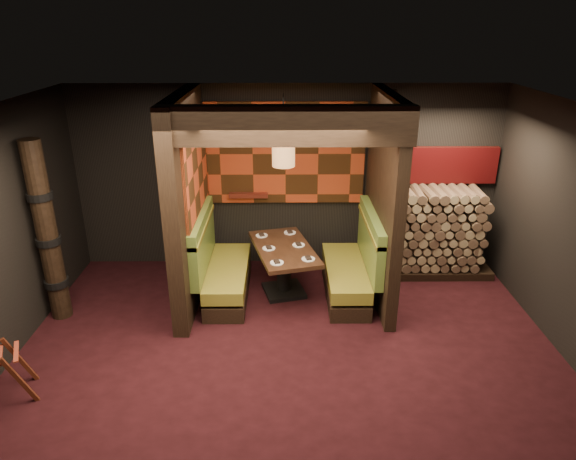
# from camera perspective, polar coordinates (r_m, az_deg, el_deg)

# --- Properties ---
(floor) EXTENTS (6.50, 5.50, 0.02)m
(floor) POSITION_cam_1_polar(r_m,az_deg,el_deg) (6.15, 0.12, -14.77)
(floor) COLOR black
(floor) RESTS_ON ground
(ceiling) EXTENTS (6.50, 5.50, 0.02)m
(ceiling) POSITION_cam_1_polar(r_m,az_deg,el_deg) (4.97, 0.14, 12.59)
(ceiling) COLOR black
(ceiling) RESTS_ON ground
(wall_back) EXTENTS (6.50, 0.02, 2.85)m
(wall_back) POSITION_cam_1_polar(r_m,az_deg,el_deg) (7.99, -0.10, 5.83)
(wall_back) COLOR black
(wall_back) RESTS_ON ground
(partition_left) EXTENTS (0.20, 2.20, 2.85)m
(partition_left) POSITION_cam_1_polar(r_m,az_deg,el_deg) (7.05, -11.07, 3.11)
(partition_left) COLOR black
(partition_left) RESTS_ON floor
(partition_right) EXTENTS (0.15, 2.10, 2.85)m
(partition_right) POSITION_cam_1_polar(r_m,az_deg,el_deg) (7.11, 10.52, 3.32)
(partition_right) COLOR black
(partition_right) RESTS_ON floor
(header_beam) EXTENTS (2.85, 0.18, 0.44)m
(header_beam) POSITION_cam_1_polar(r_m,az_deg,el_deg) (5.70, -0.20, 11.52)
(header_beam) COLOR black
(header_beam) RESTS_ON partition_left
(tapa_back_panel) EXTENTS (2.40, 0.06, 1.55)m
(tapa_back_panel) POSITION_cam_1_polar(r_m,az_deg,el_deg) (7.84, -0.28, 8.49)
(tapa_back_panel) COLOR #AC3A1A
(tapa_back_panel) RESTS_ON wall_back
(tapa_side_panel) EXTENTS (0.04, 1.85, 1.45)m
(tapa_side_panel) POSITION_cam_1_polar(r_m,az_deg,el_deg) (7.07, -10.13, 6.85)
(tapa_side_panel) COLOR #AC3A1A
(tapa_side_panel) RESTS_ON partition_left
(lacquer_shelf) EXTENTS (0.60, 0.12, 0.07)m
(lacquer_shelf) POSITION_cam_1_polar(r_m,az_deg,el_deg) (7.98, -4.41, 3.89)
(lacquer_shelf) COLOR #541B13
(lacquer_shelf) RESTS_ON wall_back
(booth_bench_left) EXTENTS (0.68, 1.60, 1.14)m
(booth_bench_left) POSITION_cam_1_polar(r_m,az_deg,el_deg) (7.39, -7.52, -4.36)
(booth_bench_left) COLOR black
(booth_bench_left) RESTS_ON floor
(booth_bench_right) EXTENTS (0.68, 1.60, 1.14)m
(booth_bench_right) POSITION_cam_1_polar(r_m,az_deg,el_deg) (7.40, 7.22, -4.31)
(booth_bench_right) COLOR black
(booth_bench_right) RESTS_ON floor
(dining_table) EXTENTS (1.07, 1.52, 0.73)m
(dining_table) POSITION_cam_1_polar(r_m,az_deg,el_deg) (7.33, -0.46, -3.58)
(dining_table) COLOR black
(dining_table) RESTS_ON floor
(place_settings) EXTENTS (0.83, 1.20, 0.03)m
(place_settings) POSITION_cam_1_polar(r_m,az_deg,el_deg) (7.23, -0.47, -1.83)
(place_settings) COLOR white
(place_settings) RESTS_ON dining_table
(pendant_lamp) EXTENTS (0.30, 0.30, 0.93)m
(pendant_lamp) POSITION_cam_1_polar(r_m,az_deg,el_deg) (6.72, -0.51, 8.98)
(pendant_lamp) COLOR #AA7442
(pendant_lamp) RESTS_ON ceiling
(luggage_rack) EXTENTS (0.71, 0.62, 0.64)m
(luggage_rack) POSITION_cam_1_polar(r_m,az_deg,el_deg) (6.26, -29.02, -13.58)
(luggage_rack) COLOR #471D0F
(luggage_rack) RESTS_ON floor
(totem_column) EXTENTS (0.31, 0.31, 2.40)m
(totem_column) POSITION_cam_1_polar(r_m,az_deg,el_deg) (7.16, -25.19, -0.43)
(totem_column) COLOR black
(totem_column) RESTS_ON floor
(firewood_stack) EXTENTS (1.73, 0.70, 1.36)m
(firewood_stack) POSITION_cam_1_polar(r_m,az_deg,el_deg) (8.20, 16.11, -0.17)
(firewood_stack) COLOR black
(firewood_stack) RESTS_ON floor
(mosaic_header) EXTENTS (1.83, 0.10, 0.56)m
(mosaic_header) POSITION_cam_1_polar(r_m,az_deg,el_deg) (8.20, 16.22, 6.94)
(mosaic_header) COLOR maroon
(mosaic_header) RESTS_ON wall_back
(bay_front_post) EXTENTS (0.08, 0.08, 2.85)m
(bay_front_post) POSITION_cam_1_polar(r_m,az_deg,el_deg) (7.37, 10.85, 3.98)
(bay_front_post) COLOR black
(bay_front_post) RESTS_ON floor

